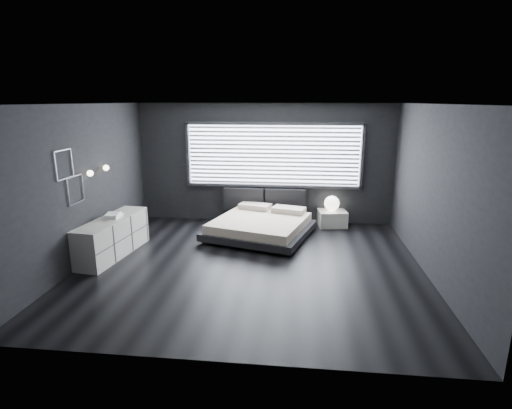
# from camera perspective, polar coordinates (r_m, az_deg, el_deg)

# --- Properties ---
(room) EXTENTS (6.04, 6.00, 2.80)m
(room) POSITION_cam_1_polar(r_m,az_deg,el_deg) (6.79, -0.78, 2.28)
(room) COLOR black
(room) RESTS_ON ground
(window) EXTENTS (4.14, 0.09, 1.52)m
(window) POSITION_cam_1_polar(r_m,az_deg,el_deg) (9.38, 2.46, 7.01)
(window) COLOR white
(window) RESTS_ON ground
(headboard) EXTENTS (1.96, 0.16, 0.52)m
(headboard) POSITION_cam_1_polar(r_m,az_deg,el_deg) (9.53, 1.23, 0.78)
(headboard) COLOR black
(headboard) RESTS_ON ground
(sconce_near) EXTENTS (0.18, 0.11, 0.11)m
(sconce_near) POSITION_cam_1_polar(r_m,az_deg,el_deg) (7.69, -22.63, 4.14)
(sconce_near) COLOR silver
(sconce_near) RESTS_ON ground
(sconce_far) EXTENTS (0.18, 0.11, 0.11)m
(sconce_far) POSITION_cam_1_polar(r_m,az_deg,el_deg) (8.22, -20.65, 4.93)
(sconce_far) COLOR silver
(sconce_far) RESTS_ON ground
(wall_art_upper) EXTENTS (0.01, 0.48, 0.48)m
(wall_art_upper) POSITION_cam_1_polar(r_m,az_deg,el_deg) (7.19, -25.73, 5.18)
(wall_art_upper) COLOR #47474C
(wall_art_upper) RESTS_ON ground
(wall_art_lower) EXTENTS (0.01, 0.48, 0.48)m
(wall_art_lower) POSITION_cam_1_polar(r_m,az_deg,el_deg) (7.48, -24.35, 1.97)
(wall_art_lower) COLOR #47474C
(wall_art_lower) RESTS_ON ground
(bed) EXTENTS (2.47, 2.41, 0.52)m
(bed) POSITION_cam_1_polar(r_m,az_deg,el_deg) (8.61, 0.66, -3.01)
(bed) COLOR black
(bed) RESTS_ON ground
(nightstand) EXTENTS (0.70, 0.61, 0.37)m
(nightstand) POSITION_cam_1_polar(r_m,az_deg,el_deg) (9.50, 10.82, -1.95)
(nightstand) COLOR silver
(nightstand) RESTS_ON ground
(orb_lamp) EXTENTS (0.35, 0.35, 0.35)m
(orb_lamp) POSITION_cam_1_polar(r_m,az_deg,el_deg) (9.42, 10.78, 0.17)
(orb_lamp) COLOR white
(orb_lamp) RESTS_ON nightstand
(dresser) EXTENTS (0.72, 1.85, 0.72)m
(dresser) POSITION_cam_1_polar(r_m,az_deg,el_deg) (8.01, -19.76, -4.37)
(dresser) COLOR silver
(dresser) RESTS_ON ground
(book_stack) EXTENTS (0.30, 0.38, 0.07)m
(book_stack) POSITION_cam_1_polar(r_m,az_deg,el_deg) (7.98, -19.82, -1.47)
(book_stack) COLOR white
(book_stack) RESTS_ON dresser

